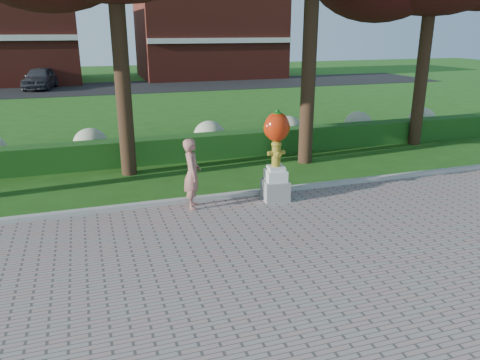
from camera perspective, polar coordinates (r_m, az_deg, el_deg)
The scene contains 9 objects.
ground at distance 9.19m, azimuth 3.28°, elevation -8.57°, with size 100.00×100.00×0.00m, color #225114.
curb at distance 11.77m, azimuth -2.11°, elevation -2.05°, with size 40.00×0.18×0.15m, color #ADADA5.
lawn_hedge at distance 15.39m, azimuth -6.38°, elevation 3.94°, with size 24.00×0.70×0.80m, color #154B16.
hydrangea_row at distance 16.43m, azimuth -5.20°, elevation 5.41°, with size 20.10×1.10×0.99m.
street at distance 35.98m, azimuth -13.72°, elevation 10.93°, with size 50.00×8.00×0.02m, color black.
building_right at distance 43.08m, azimuth -3.76°, elevation 16.72°, with size 12.00×8.00×6.40m, color maroon.
hydrant_sculpture at distance 11.37m, azimuth 4.44°, elevation 3.28°, with size 0.67×0.67×2.25m.
woman at distance 10.94m, azimuth -5.85°, elevation 0.76°, with size 0.61×0.40×1.68m, color #A4685D.
parked_car at distance 36.80m, azimuth -23.19°, elevation 11.38°, with size 1.81×4.49×1.53m, color #404248.
Camera 1 is at (-3.10, -7.62, 4.10)m, focal length 35.00 mm.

